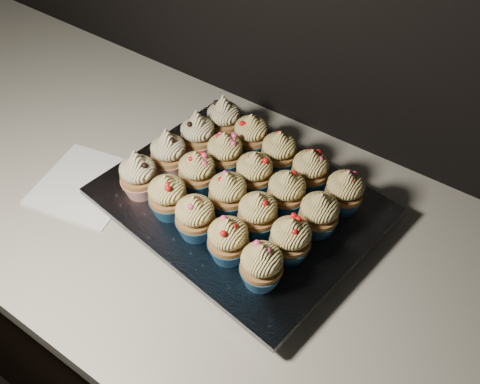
# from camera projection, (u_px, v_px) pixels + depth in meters

# --- Properties ---
(worktop) EXTENTS (2.44, 0.64, 0.04)m
(worktop) POSITION_uv_depth(u_px,v_px,m) (336.00, 291.00, 0.83)
(worktop) COLOR beige
(worktop) RESTS_ON cabinet
(napkin) EXTENTS (0.20, 0.20, 0.00)m
(napkin) POSITION_uv_depth(u_px,v_px,m) (87.00, 185.00, 0.96)
(napkin) COLOR white
(napkin) RESTS_ON worktop
(baking_tray) EXTENTS (0.44, 0.35, 0.02)m
(baking_tray) POSITION_uv_depth(u_px,v_px,m) (240.00, 208.00, 0.91)
(baking_tray) COLOR black
(baking_tray) RESTS_ON worktop
(foil_lining) EXTENTS (0.47, 0.39, 0.01)m
(foil_lining) POSITION_uv_depth(u_px,v_px,m) (240.00, 201.00, 0.90)
(foil_lining) COLOR silver
(foil_lining) RESTS_ON baking_tray
(cupcake_0) EXTENTS (0.06, 0.06, 0.10)m
(cupcake_0) POSITION_uv_depth(u_px,v_px,m) (138.00, 175.00, 0.87)
(cupcake_0) COLOR #A12116
(cupcake_0) RESTS_ON foil_lining
(cupcake_1) EXTENTS (0.06, 0.06, 0.08)m
(cupcake_1) POSITION_uv_depth(u_px,v_px,m) (168.00, 196.00, 0.84)
(cupcake_1) COLOR navy
(cupcake_1) RESTS_ON foil_lining
(cupcake_2) EXTENTS (0.06, 0.06, 0.08)m
(cupcake_2) POSITION_uv_depth(u_px,v_px,m) (195.00, 217.00, 0.81)
(cupcake_2) COLOR navy
(cupcake_2) RESTS_ON foil_lining
(cupcake_3) EXTENTS (0.06, 0.06, 0.08)m
(cupcake_3) POSITION_uv_depth(u_px,v_px,m) (228.00, 240.00, 0.78)
(cupcake_3) COLOR navy
(cupcake_3) RESTS_ON foil_lining
(cupcake_4) EXTENTS (0.06, 0.06, 0.08)m
(cupcake_4) POSITION_uv_depth(u_px,v_px,m) (262.00, 265.00, 0.75)
(cupcake_4) COLOR navy
(cupcake_4) RESTS_ON foil_lining
(cupcake_5) EXTENTS (0.06, 0.06, 0.10)m
(cupcake_5) POSITION_uv_depth(u_px,v_px,m) (169.00, 153.00, 0.91)
(cupcake_5) COLOR #A12116
(cupcake_5) RESTS_ON foil_lining
(cupcake_6) EXTENTS (0.06, 0.06, 0.08)m
(cupcake_6) POSITION_uv_depth(u_px,v_px,m) (197.00, 172.00, 0.88)
(cupcake_6) COLOR navy
(cupcake_6) RESTS_ON foil_lining
(cupcake_7) EXTENTS (0.06, 0.06, 0.08)m
(cupcake_7) POSITION_uv_depth(u_px,v_px,m) (228.00, 193.00, 0.85)
(cupcake_7) COLOR navy
(cupcake_7) RESTS_ON foil_lining
(cupcake_8) EXTENTS (0.06, 0.06, 0.08)m
(cupcake_8) POSITION_uv_depth(u_px,v_px,m) (258.00, 214.00, 0.82)
(cupcake_8) COLOR navy
(cupcake_8) RESTS_ON foil_lining
(cupcake_9) EXTENTS (0.06, 0.06, 0.08)m
(cupcake_9) POSITION_uv_depth(u_px,v_px,m) (290.00, 239.00, 0.79)
(cupcake_9) COLOR navy
(cupcake_9) RESTS_ON foil_lining
(cupcake_10) EXTENTS (0.06, 0.06, 0.10)m
(cupcake_10) POSITION_uv_depth(u_px,v_px,m) (198.00, 135.00, 0.94)
(cupcake_10) COLOR #A12116
(cupcake_10) RESTS_ON foil_lining
(cupcake_11) EXTENTS (0.06, 0.06, 0.08)m
(cupcake_11) POSITION_uv_depth(u_px,v_px,m) (225.00, 153.00, 0.91)
(cupcake_11) COLOR navy
(cupcake_11) RESTS_ON foil_lining
(cupcake_12) EXTENTS (0.06, 0.06, 0.08)m
(cupcake_12) POSITION_uv_depth(u_px,v_px,m) (254.00, 173.00, 0.88)
(cupcake_12) COLOR navy
(cupcake_12) RESTS_ON foil_lining
(cupcake_13) EXTENTS (0.06, 0.06, 0.08)m
(cupcake_13) POSITION_uv_depth(u_px,v_px,m) (287.00, 192.00, 0.85)
(cupcake_13) COLOR navy
(cupcake_13) RESTS_ON foil_lining
(cupcake_14) EXTENTS (0.06, 0.06, 0.08)m
(cupcake_14) POSITION_uv_depth(u_px,v_px,m) (319.00, 214.00, 0.82)
(cupcake_14) COLOR navy
(cupcake_14) RESTS_ON foil_lining
(cupcake_15) EXTENTS (0.06, 0.06, 0.10)m
(cupcake_15) POSITION_uv_depth(u_px,v_px,m) (224.00, 119.00, 0.97)
(cupcake_15) COLOR #A12116
(cupcake_15) RESTS_ON foil_lining
(cupcake_16) EXTENTS (0.06, 0.06, 0.08)m
(cupcake_16) POSITION_uv_depth(u_px,v_px,m) (251.00, 135.00, 0.94)
(cupcake_16) COLOR navy
(cupcake_16) RESTS_ON foil_lining
(cupcake_17) EXTENTS (0.06, 0.06, 0.08)m
(cupcake_17) POSITION_uv_depth(u_px,v_px,m) (279.00, 152.00, 0.91)
(cupcake_17) COLOR navy
(cupcake_17) RESTS_ON foil_lining
(cupcake_18) EXTENTS (0.06, 0.06, 0.08)m
(cupcake_18) POSITION_uv_depth(u_px,v_px,m) (310.00, 170.00, 0.88)
(cupcake_18) COLOR navy
(cupcake_18) RESTS_ON foil_lining
(cupcake_19) EXTENTS (0.06, 0.06, 0.08)m
(cupcake_19) POSITION_uv_depth(u_px,v_px,m) (344.00, 191.00, 0.85)
(cupcake_19) COLOR navy
(cupcake_19) RESTS_ON foil_lining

